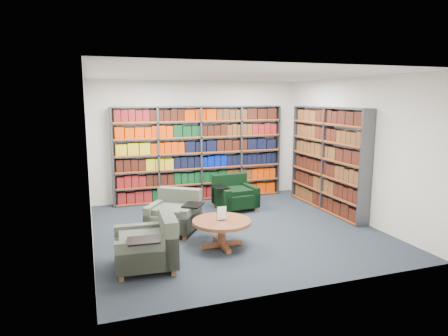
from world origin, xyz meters
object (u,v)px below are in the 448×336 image
object	(u,v)px
chair_green_right	(234,195)
coffee_table	(222,226)
chair_teal_left	(175,215)
chair_teal_front	(151,247)

from	to	relation	value
chair_green_right	coffee_table	distance (m)	2.32
chair_teal_left	coffee_table	xyz separation A→B (m)	(0.54, -1.04, 0.06)
chair_green_right	chair_teal_front	bearing A→B (deg)	-130.76
chair_green_right	coffee_table	size ratio (longest dim) A/B	1.02
chair_teal_front	coffee_table	size ratio (longest dim) A/B	1.07
chair_teal_left	chair_green_right	bearing A→B (deg)	34.91
chair_teal_left	chair_green_right	distance (m)	1.86
chair_teal_left	coffee_table	size ratio (longest dim) A/B	1.19
chair_green_right	chair_teal_left	bearing A→B (deg)	-145.09
chair_teal_left	coffee_table	world-z (taller)	chair_teal_left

